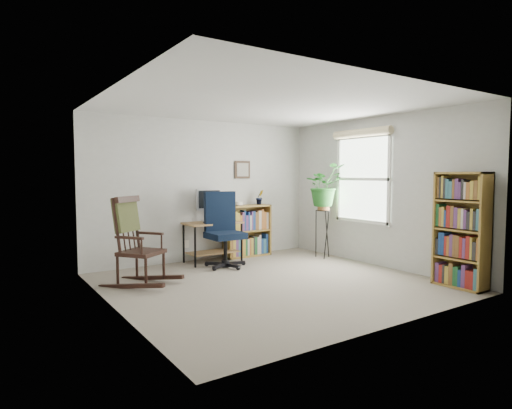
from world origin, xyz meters
TOP-DOWN VIEW (x-y plane):
  - floor at (0.00, 0.00)m, footprint 4.20×4.00m
  - ceiling at (0.00, 0.00)m, footprint 4.20×4.00m
  - wall_back at (0.00, 2.00)m, footprint 4.20×0.00m
  - wall_front at (0.00, -2.00)m, footprint 4.20×0.00m
  - wall_left at (-2.10, 0.00)m, footprint 0.00×4.00m
  - wall_right at (2.10, 0.00)m, footprint 0.00×4.00m
  - window at (2.06, 0.30)m, footprint 0.12×1.20m
  - desk at (-0.01, 1.70)m, footprint 0.94×0.52m
  - monitor at (-0.01, 1.84)m, footprint 0.46×0.16m
  - keyboard at (-0.01, 1.58)m, footprint 0.40×0.15m
  - office_chair at (-0.03, 1.23)m, footprint 0.76×0.76m
  - rocking_chair at (-1.51, 0.90)m, footprint 1.12×1.21m
  - low_bookshelf at (0.75, 1.82)m, footprint 0.88×0.29m
  - tall_bookshelf at (1.92, -1.53)m, footprint 0.28×0.66m
  - plant_stand at (1.80, 0.95)m, footprint 0.34×0.34m
  - spider_plant at (1.80, 0.95)m, footprint 1.69×1.88m
  - potted_plant_small at (1.03, 1.83)m, footprint 0.13×0.24m
  - framed_picture at (0.75, 1.97)m, footprint 0.32×0.04m

SIDE VIEW (x-z plane):
  - floor at x=0.00m, z-range 0.00..0.00m
  - desk at x=-0.01m, z-range 0.00..0.68m
  - low_bookshelf at x=0.75m, z-range 0.00..0.93m
  - plant_stand at x=1.80m, z-range 0.00..0.99m
  - rocking_chair at x=-1.51m, z-range 0.00..1.21m
  - office_chair at x=-0.03m, z-range 0.00..1.22m
  - keyboard at x=-0.01m, z-range 0.68..0.70m
  - tall_bookshelf at x=1.92m, z-range 0.00..1.51m
  - monitor at x=-0.01m, z-range 0.68..1.24m
  - potted_plant_small at x=1.03m, z-range 0.93..1.03m
  - wall_back at x=0.00m, z-range 0.00..2.40m
  - wall_front at x=0.00m, z-range 0.00..2.40m
  - wall_left at x=-2.10m, z-range 0.00..2.40m
  - wall_right at x=2.10m, z-range 0.00..2.40m
  - window at x=2.06m, z-range 0.65..2.15m
  - framed_picture at x=0.75m, z-range 1.40..1.72m
  - spider_plant at x=1.80m, z-range 0.92..2.38m
  - ceiling at x=0.00m, z-range 2.40..2.40m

